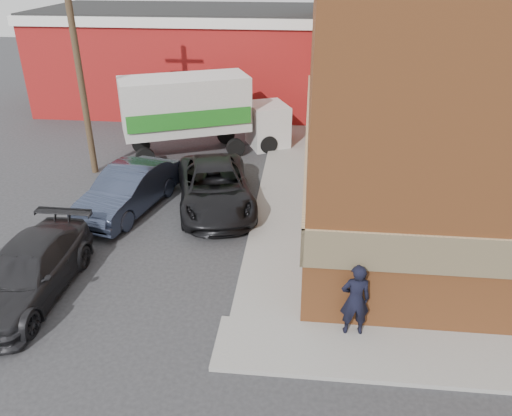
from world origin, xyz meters
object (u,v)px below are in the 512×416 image
(brick_building, at_px, (508,69))
(suv_b, at_px, (27,272))
(man, at_px, (355,300))
(box_truck, at_px, (201,110))
(sedan, at_px, (128,190))
(suv_a, at_px, (215,187))
(warehouse, at_px, (184,57))
(utility_pole, at_px, (77,59))

(brick_building, relative_size, suv_b, 3.61)
(man, distance_m, box_truck, 13.53)
(sedan, bearing_deg, suv_b, -87.58)
(suv_a, xyz_separation_m, suv_b, (-4.09, -5.82, -0.04))
(man, distance_m, sedan, 9.68)
(man, relative_size, sedan, 0.40)
(brick_building, height_order, sedan, brick_building)
(warehouse, height_order, suv_b, warehouse)
(utility_pole, bearing_deg, sedan, -50.75)
(brick_building, xyz_separation_m, suv_b, (-14.38, -8.50, -3.95))
(warehouse, relative_size, utility_pole, 1.81)
(utility_pole, bearing_deg, brick_building, -0.02)
(sedan, relative_size, box_truck, 0.65)
(utility_pole, relative_size, suv_a, 1.61)
(suv_a, distance_m, suv_b, 7.12)
(suv_b, bearing_deg, sedan, 79.47)
(man, bearing_deg, sedan, -43.80)
(sedan, distance_m, suv_b, 5.34)
(suv_a, relative_size, box_truck, 0.74)
(utility_pole, xyz_separation_m, suv_a, (5.71, -2.68, -3.97))
(man, relative_size, suv_a, 0.35)
(sedan, xyz_separation_m, suv_b, (-1.05, -5.23, -0.07))
(utility_pole, height_order, man, utility_pole)
(suv_a, bearing_deg, sedan, 176.37)
(sedan, bearing_deg, warehouse, 108.42)
(suv_b, xyz_separation_m, box_truck, (2.52, 11.27, 1.33))
(man, relative_size, box_truck, 0.26)
(utility_pole, bearing_deg, box_truck, 33.81)
(utility_pole, xyz_separation_m, box_truck, (4.14, 2.77, -2.68))
(suv_a, bearing_deg, suv_b, -139.66)
(suv_b, height_order, box_truck, box_truck)
(warehouse, height_order, box_truck, warehouse)
(brick_building, distance_m, box_truck, 12.45)
(brick_building, bearing_deg, sedan, -166.25)
(man, xyz_separation_m, suv_a, (-4.56, 6.57, -0.31))
(warehouse, bearing_deg, man, -66.59)
(box_truck, bearing_deg, suv_b, -125.92)
(brick_building, bearing_deg, man, -121.78)
(man, distance_m, suv_b, 8.69)
(sedan, height_order, suv_b, sedan)
(warehouse, xyz_separation_m, utility_pole, (-1.50, -11.00, 1.93))
(suv_b, relative_size, box_truck, 0.67)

